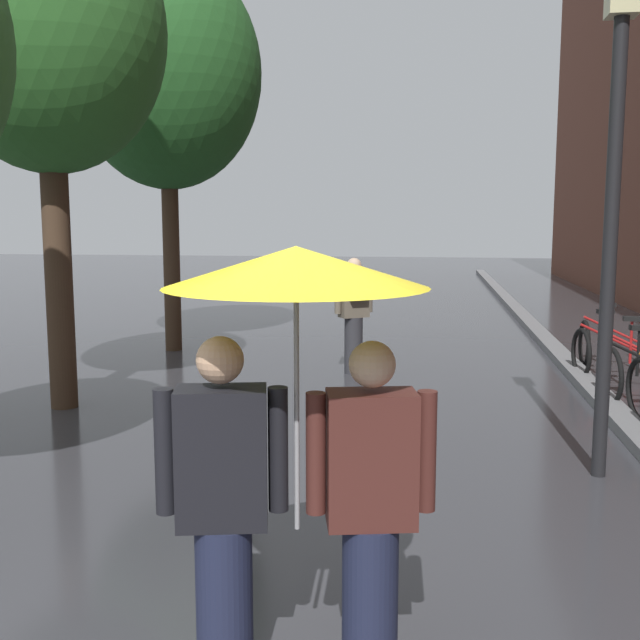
{
  "coord_description": "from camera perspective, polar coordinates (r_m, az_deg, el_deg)",
  "views": [
    {
      "loc": [
        1.11,
        -2.94,
        2.2
      ],
      "look_at": [
        0.22,
        3.24,
        1.35
      ],
      "focal_mm": 42.03,
      "sensor_mm": 36.0,
      "label": 1
    }
  ],
  "objects": [
    {
      "name": "street_lamp_post",
      "position": [
        6.66,
        21.4,
        9.07
      ],
      "size": [
        0.24,
        0.24,
        4.11
      ],
      "color": "black",
      "rests_on": "ground"
    },
    {
      "name": "parked_bicycle_8",
      "position": [
        11.94,
        21.88,
        -1.59
      ],
      "size": [
        1.09,
        0.72,
        0.96
      ],
      "color": "black",
      "rests_on": "ground"
    },
    {
      "name": "pedestrian_walking_midground",
      "position": [
        10.58,
        2.61,
        0.58
      ],
      "size": [
        0.51,
        0.45,
        1.65
      ],
      "color": "#2D2D33",
      "rests_on": "ground"
    },
    {
      "name": "street_tree_1",
      "position": [
        9.31,
        -20.06,
        19.87
      ],
      "size": [
        2.61,
        2.61,
        5.84
      ],
      "color": "#473323",
      "rests_on": "ground"
    },
    {
      "name": "couple_under_umbrella",
      "position": [
        3.33,
        -1.81,
        -5.98
      ],
      "size": [
        1.23,
        1.17,
        2.08
      ],
      "color": "#1E233D",
      "rests_on": "ground"
    },
    {
      "name": "parked_bicycle_7",
      "position": [
        11.14,
        21.74,
        -2.22
      ],
      "size": [
        1.17,
        0.85,
        0.96
      ],
      "color": "black",
      "rests_on": "ground"
    },
    {
      "name": "kerb_strip",
      "position": [
        13.28,
        17.16,
        -1.86
      ],
      "size": [
        0.3,
        36.0,
        0.12
      ],
      "primitive_type": "cube",
      "color": "slate",
      "rests_on": "ground"
    },
    {
      "name": "street_tree_2",
      "position": [
        12.86,
        -11.6,
        17.87
      ],
      "size": [
        3.05,
        3.05,
        6.36
      ],
      "color": "#473323",
      "rests_on": "ground"
    }
  ]
}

